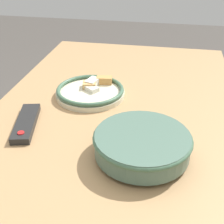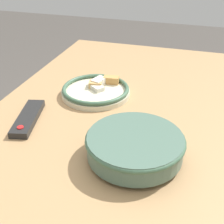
# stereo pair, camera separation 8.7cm
# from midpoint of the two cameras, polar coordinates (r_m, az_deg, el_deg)

# --- Properties ---
(dining_table) EXTENTS (1.32, 0.81, 0.74)m
(dining_table) POSITION_cam_midpoint_polar(r_m,az_deg,el_deg) (1.07, 3.41, -3.83)
(dining_table) COLOR tan
(dining_table) RESTS_ON ground_plane
(noodle_bowl) EXTENTS (0.25, 0.25, 0.07)m
(noodle_bowl) POSITION_cam_midpoint_polar(r_m,az_deg,el_deg) (0.79, 7.38, -6.21)
(noodle_bowl) COLOR #4C6B5B
(noodle_bowl) RESTS_ON dining_table
(food_plate) EXTENTS (0.24, 0.24, 0.04)m
(food_plate) POSITION_cam_midpoint_polar(r_m,az_deg,el_deg) (1.11, -0.66, 3.95)
(food_plate) COLOR beige
(food_plate) RESTS_ON dining_table
(tv_remote) EXTENTS (0.21, 0.10, 0.02)m
(tv_remote) POSITION_cam_midpoint_polar(r_m,az_deg,el_deg) (0.98, -12.68, -1.14)
(tv_remote) COLOR black
(tv_remote) RESTS_ON dining_table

